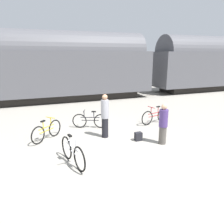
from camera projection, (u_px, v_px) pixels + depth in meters
name	position (u px, v px, depth m)	size (l,w,h in m)	color
ground_plane	(104.00, 146.00, 8.16)	(80.00, 80.00, 0.00)	gray
freight_train	(63.00, 65.00, 15.84)	(42.47, 2.98, 4.99)	black
rail_near	(66.00, 102.00, 15.85)	(54.47, 0.07, 0.01)	#4C4238
rail_far	(63.00, 98.00, 17.14)	(54.47, 0.07, 0.01)	#4C4238
bicycle_silver	(73.00, 152.00, 6.71)	(0.50, 1.70, 0.95)	black
bicycle_maroon	(155.00, 116.00, 10.81)	(1.73, 0.52, 0.88)	black
bicycle_yellow	(47.00, 131.00, 8.70)	(1.25, 1.16, 0.88)	black
bicycle_black	(90.00, 121.00, 10.13)	(1.56, 0.69, 0.83)	black
person_in_purple	(163.00, 124.00, 8.21)	(0.33, 0.33, 1.57)	#514C47
person_in_grey	(105.00, 116.00, 8.85)	(0.31, 0.31, 1.80)	black
backpack	(138.00, 136.00, 8.67)	(0.28, 0.20, 0.34)	black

